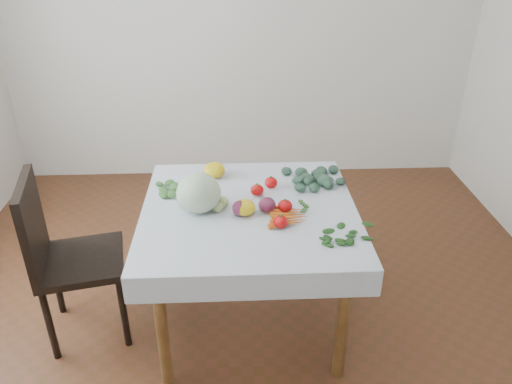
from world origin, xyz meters
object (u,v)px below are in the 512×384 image
chair (61,250)px  cabbage (199,193)px  heirloom_back (214,170)px  carrot_bunch (288,216)px  table (249,225)px

chair → cabbage: (0.74, 0.05, 0.30)m
heirloom_back → carrot_bunch: 0.62m
cabbage → carrot_bunch: 0.47m
heirloom_back → carrot_bunch: size_ratio=0.57×
table → cabbage: 0.33m
table → chair: bearing=-177.0°
cabbage → chair: bearing=-176.5°
table → carrot_bunch: (0.19, -0.11, 0.12)m
table → cabbage: cabbage is taller
chair → cabbage: bearing=3.5°
chair → heirloom_back: chair is taller
chair → carrot_bunch: chair is taller
table → cabbage: bearing=-178.4°
carrot_bunch → chair: bearing=177.3°
table → carrot_bunch: 0.25m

